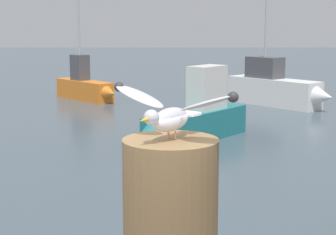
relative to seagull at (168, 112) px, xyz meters
The scene contains 4 objects.
seagull is the anchor object (origin of this frame).
boat_teal 11.11m from the seagull, 86.79° to the left, with size 3.02×3.48×1.81m.
boat_orange 18.49m from the seagull, 99.54° to the left, with size 2.69×2.88×4.72m.
boat_white 17.19m from the seagull, 77.24° to the left, with size 3.31×3.64×4.37m.
Camera 1 is at (0.94, -2.83, 2.89)m, focal length 58.98 mm.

